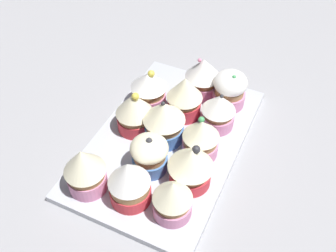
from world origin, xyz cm
name	(u,v)px	position (x,y,z in cm)	size (l,w,h in cm)	color
ground_plane	(168,150)	(0.00, 0.00, -1.50)	(180.00, 180.00, 3.00)	#9E9EA3
baking_tray	(168,141)	(0.00, 0.00, 0.60)	(34.54, 22.08, 1.20)	silver
cupcake_0	(173,198)	(-11.82, -6.22, 4.61)	(5.38, 5.38, 6.73)	pink
cupcake_1	(191,166)	(-6.09, -6.36, 4.89)	(6.52, 6.52, 7.40)	#D1333D
cupcake_2	(201,138)	(-0.50, -5.64, 4.67)	(5.57, 5.57, 7.19)	pink
cupcake_3	(218,111)	(6.24, -5.96, 4.45)	(5.49, 5.49, 6.67)	pink
cupcake_4	(230,89)	(11.91, -5.91, 4.57)	(5.72, 5.72, 6.90)	pink
cupcake_5	(130,182)	(-12.20, -0.16, 5.04)	(5.83, 5.83, 7.63)	#D1333D
cupcake_6	(151,154)	(-6.27, -0.22, 4.33)	(5.57, 5.57, 6.39)	#477AC6
cupcake_7	(165,119)	(0.36, 0.66, 5.12)	(6.56, 6.56, 7.79)	#477AC6
cupcake_8	(183,95)	(6.35, 0.34, 5.22)	(5.92, 5.92, 7.76)	#D1333D
cupcake_9	(203,76)	(12.81, -0.65, 4.92)	(6.19, 6.19, 7.42)	pink
cupcake_10	(85,169)	(-13.06, 6.46, 5.20)	(5.87, 5.87, 7.80)	pink
cupcake_11	(135,110)	(0.23, 5.88, 4.91)	(6.00, 6.00, 7.64)	#D1333D
cupcake_12	(149,89)	(5.84, 6.31, 4.82)	(6.07, 6.07, 7.39)	pink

